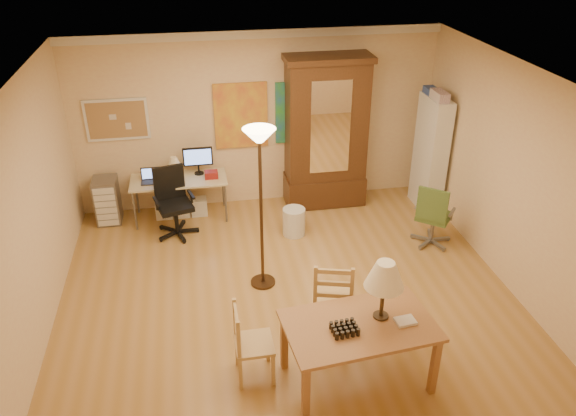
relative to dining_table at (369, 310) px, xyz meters
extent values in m
plane|color=#A6783B|center=(-0.52, 1.57, -0.85)|extent=(5.50, 5.50, 0.00)
cube|color=white|center=(-0.52, 4.03, 1.79)|extent=(5.50, 0.08, 0.12)
cube|color=tan|center=(-2.57, 4.04, 0.65)|extent=(0.90, 0.04, 0.62)
cube|color=yellow|center=(-0.77, 4.04, 0.60)|extent=(0.80, 0.04, 1.00)
cube|color=teal|center=(0.13, 4.04, 0.60)|extent=(0.75, 0.04, 0.95)
cube|color=brown|center=(-0.09, -0.02, -0.16)|extent=(1.51, 1.00, 0.04)
cube|color=brown|center=(-0.70, -0.45, -0.51)|extent=(0.07, 0.07, 0.68)
cube|color=brown|center=(0.60, -0.32, -0.51)|extent=(0.07, 0.07, 0.68)
cube|color=brown|center=(-0.77, 0.27, -0.51)|extent=(0.07, 0.07, 0.68)
cube|color=brown|center=(0.52, 0.40, -0.51)|extent=(0.07, 0.07, 0.68)
cylinder|color=black|center=(0.15, 0.05, -0.13)|extent=(0.15, 0.15, 0.02)
cylinder|color=black|center=(0.15, 0.05, 0.05)|extent=(0.04, 0.04, 0.38)
cone|color=#FAEAC4|center=(0.15, 0.05, 0.36)|extent=(0.38, 0.38, 0.27)
cube|color=silver|center=(0.35, -0.08, -0.12)|extent=(0.20, 0.16, 0.03)
cube|color=black|center=(-0.26, -0.11, -0.10)|extent=(0.29, 0.24, 0.08)
cube|color=#A27D4A|center=(-0.14, 0.77, -0.40)|extent=(0.54, 0.52, 0.04)
cube|color=#A27D4A|center=(0.10, 0.90, -0.64)|extent=(0.05, 0.05, 0.43)
cube|color=#A27D4A|center=(-0.27, 1.00, -0.64)|extent=(0.05, 0.05, 0.43)
cube|color=#A27D4A|center=(0.00, 0.55, -0.64)|extent=(0.05, 0.05, 0.43)
cube|color=#A27D4A|center=(-0.37, 0.65, -0.64)|extent=(0.05, 0.05, 0.43)
cube|color=#A27D4A|center=(0.00, 0.55, -0.15)|extent=(0.05, 0.05, 0.50)
cube|color=#A27D4A|center=(-0.37, 0.65, -0.15)|extent=(0.05, 0.05, 0.50)
cube|color=#A27D4A|center=(-0.18, 0.60, -0.10)|extent=(0.38, 0.13, 0.05)
cube|color=#A27D4A|center=(-1.08, 0.22, -0.45)|extent=(0.38, 0.40, 0.04)
cube|color=#A27D4A|center=(-0.92, 0.05, -0.66)|extent=(0.04, 0.04, 0.39)
cube|color=#A27D4A|center=(-0.92, 0.40, -0.66)|extent=(0.04, 0.04, 0.39)
cube|color=#A27D4A|center=(-1.24, 0.05, -0.66)|extent=(0.04, 0.04, 0.39)
cube|color=#A27D4A|center=(-1.24, 0.39, -0.66)|extent=(0.04, 0.04, 0.39)
cube|color=#A27D4A|center=(-1.24, 0.05, -0.22)|extent=(0.04, 0.04, 0.45)
cube|color=#A27D4A|center=(-1.24, 0.39, -0.22)|extent=(0.04, 0.04, 0.45)
cube|color=#A27D4A|center=(-1.24, 0.22, -0.18)|extent=(0.03, 0.34, 0.05)
cylinder|color=#392716|center=(-0.78, 1.77, -0.84)|extent=(0.31, 0.31, 0.03)
cylinder|color=#392716|center=(-0.78, 1.77, 0.15)|extent=(0.04, 0.04, 1.96)
cone|color=#FFE0A5|center=(-0.78, 1.77, 1.15)|extent=(0.38, 0.38, 0.16)
cube|color=#BCB18A|center=(-1.77, 3.69, -0.22)|extent=(1.42, 0.62, 0.03)
cylinder|color=slate|center=(-2.43, 3.42, -0.54)|extent=(0.03, 0.03, 0.62)
cylinder|color=slate|center=(-1.11, 3.42, -0.54)|extent=(0.03, 0.03, 0.62)
cylinder|color=slate|center=(-2.43, 3.95, -0.54)|extent=(0.03, 0.03, 0.62)
cylinder|color=slate|center=(-1.11, 3.95, -0.54)|extent=(0.03, 0.03, 0.62)
cube|color=black|center=(-2.17, 3.64, -0.20)|extent=(0.28, 0.19, 0.01)
cube|color=black|center=(-2.17, 3.79, -0.11)|extent=(0.28, 0.05, 0.18)
cube|color=black|center=(-1.46, 3.82, 0.08)|extent=(0.44, 0.04, 0.28)
cone|color=#FAEAC4|center=(-1.82, 3.78, 0.06)|extent=(0.18, 0.18, 0.11)
cube|color=silver|center=(-1.90, 3.56, -0.20)|extent=(0.22, 0.28, 0.01)
cube|color=maroon|center=(-1.28, 3.64, -0.15)|extent=(0.19, 0.14, 0.11)
cube|color=white|center=(-2.04, 3.73, -0.72)|extent=(0.25, 0.21, 0.27)
cube|color=white|center=(-1.77, 3.73, -0.72)|extent=(0.25, 0.21, 0.27)
cube|color=silver|center=(-1.51, 3.73, -0.72)|extent=(0.25, 0.21, 0.27)
cylinder|color=black|center=(-1.84, 3.18, -0.61)|extent=(0.06, 0.06, 0.39)
cube|color=black|center=(-1.84, 3.18, -0.39)|extent=(0.56, 0.55, 0.07)
cube|color=black|center=(-1.90, 3.38, -0.10)|extent=(0.44, 0.16, 0.50)
cube|color=black|center=(-2.09, 3.11, -0.25)|extent=(0.11, 0.29, 0.03)
cube|color=black|center=(-1.60, 3.24, -0.25)|extent=(0.11, 0.29, 0.03)
cylinder|color=slate|center=(1.70, 2.31, -0.63)|extent=(0.05, 0.05, 0.36)
cube|color=#3B5F2A|center=(1.70, 2.31, -0.42)|extent=(0.60, 0.59, 0.06)
cube|color=#3B5F2A|center=(1.57, 2.15, -0.15)|extent=(0.35, 0.30, 0.47)
cube|color=slate|center=(1.88, 2.16, -0.30)|extent=(0.20, 0.23, 0.03)
cube|color=slate|center=(1.52, 2.45, -0.30)|extent=(0.20, 0.23, 0.03)
cube|color=slate|center=(-2.85, 3.76, -0.50)|extent=(0.35, 0.40, 0.70)
cube|color=silver|center=(-2.85, 3.55, -0.50)|extent=(0.30, 0.02, 0.60)
cube|color=#3A240F|center=(0.49, 3.81, 0.29)|extent=(1.19, 0.54, 2.28)
cube|color=#3A240F|center=(0.49, 3.81, -0.61)|extent=(1.24, 0.59, 0.46)
cube|color=white|center=(0.49, 3.53, 0.50)|extent=(0.60, 0.01, 1.41)
cube|color=#3A240F|center=(0.49, 3.81, 1.46)|extent=(1.28, 0.61, 0.09)
cube|color=white|center=(2.03, 3.37, 0.04)|extent=(0.27, 0.71, 1.78)
cube|color=#993333|center=(2.00, 3.23, -0.42)|extent=(0.16, 0.36, 0.21)
cube|color=#334C99|center=(2.00, 3.55, 0.63)|extent=(0.16, 0.25, 0.18)
cylinder|color=silver|center=(-0.17, 2.89, -0.65)|extent=(0.33, 0.33, 0.41)
camera|label=1|loc=(-1.50, -4.01, 3.40)|focal=35.00mm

